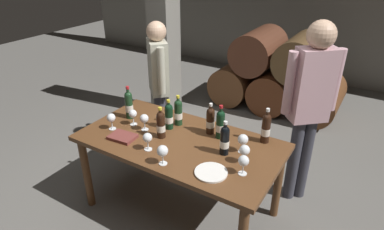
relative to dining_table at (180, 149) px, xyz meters
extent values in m
plane|color=#66635E|center=(0.00, 0.00, -0.67)|extent=(14.00, 14.00, 0.00)
cylinder|color=brown|center=(-0.63, 2.60, -0.37)|extent=(0.60, 0.90, 0.60)
cylinder|color=#562B16|center=(0.00, 2.60, -0.37)|extent=(0.60, 0.90, 0.60)
cylinder|color=brown|center=(0.63, 2.60, -0.37)|extent=(0.60, 0.90, 0.60)
cylinder|color=#532D1D|center=(-0.32, 2.60, 0.18)|extent=(0.60, 0.90, 0.60)
cylinder|color=brown|center=(0.32, 2.60, 0.18)|extent=(0.60, 0.90, 0.60)
cube|color=slate|center=(-1.30, 1.60, 0.63)|extent=(0.32, 0.32, 2.60)
cube|color=brown|center=(0.00, 0.00, 0.07)|extent=(1.70, 0.90, 0.04)
cylinder|color=brown|center=(-0.77, -0.39, -0.31)|extent=(0.07, 0.07, 0.72)
cylinder|color=brown|center=(-0.77, 0.39, -0.31)|extent=(0.07, 0.07, 0.72)
cylinder|color=brown|center=(0.77, 0.39, -0.31)|extent=(0.07, 0.07, 0.72)
cylinder|color=#19381E|center=(-0.63, 0.10, 0.20)|extent=(0.07, 0.07, 0.22)
sphere|color=#19381E|center=(-0.63, 0.10, 0.32)|extent=(0.07, 0.07, 0.07)
cylinder|color=#19381E|center=(-0.63, 0.10, 0.35)|extent=(0.03, 0.03, 0.07)
cylinder|color=#B21E23|center=(-0.63, 0.10, 0.40)|extent=(0.03, 0.03, 0.03)
cylinder|color=silver|center=(-0.63, 0.10, 0.19)|extent=(0.07, 0.07, 0.07)
cylinder|color=black|center=(0.62, 0.35, 0.20)|extent=(0.07, 0.07, 0.22)
sphere|color=black|center=(0.62, 0.35, 0.31)|extent=(0.07, 0.07, 0.07)
cylinder|color=black|center=(0.62, 0.35, 0.34)|extent=(0.03, 0.03, 0.07)
cylinder|color=silver|center=(0.62, 0.35, 0.39)|extent=(0.03, 0.03, 0.02)
cylinder|color=silver|center=(0.62, 0.35, 0.19)|extent=(0.07, 0.07, 0.06)
cylinder|color=black|center=(0.41, 0.02, 0.19)|extent=(0.07, 0.07, 0.20)
sphere|color=black|center=(0.41, 0.02, 0.30)|extent=(0.07, 0.07, 0.07)
cylinder|color=black|center=(0.41, 0.02, 0.32)|extent=(0.03, 0.03, 0.06)
cylinder|color=silver|center=(0.41, 0.02, 0.37)|extent=(0.03, 0.03, 0.02)
cylinder|color=silver|center=(0.41, 0.02, 0.18)|extent=(0.07, 0.07, 0.06)
cylinder|color=black|center=(0.27, 0.22, 0.20)|extent=(0.07, 0.07, 0.21)
sphere|color=black|center=(0.27, 0.22, 0.31)|extent=(0.07, 0.07, 0.07)
cylinder|color=black|center=(0.27, 0.22, 0.34)|extent=(0.03, 0.03, 0.07)
cylinder|color=#B21E23|center=(0.27, 0.22, 0.38)|extent=(0.03, 0.03, 0.02)
cylinder|color=silver|center=(0.27, 0.22, 0.19)|extent=(0.07, 0.07, 0.06)
cylinder|color=black|center=(-0.16, -0.04, 0.19)|extent=(0.07, 0.07, 0.20)
sphere|color=black|center=(-0.16, -0.04, 0.29)|extent=(0.07, 0.07, 0.07)
cylinder|color=black|center=(-0.16, -0.04, 0.32)|extent=(0.03, 0.03, 0.06)
cylinder|color=gold|center=(-0.16, -0.04, 0.36)|extent=(0.03, 0.03, 0.02)
cylinder|color=silver|center=(-0.16, -0.04, 0.18)|extent=(0.07, 0.07, 0.06)
cylinder|color=black|center=(0.16, 0.24, 0.19)|extent=(0.07, 0.07, 0.20)
sphere|color=black|center=(0.16, 0.24, 0.30)|extent=(0.07, 0.07, 0.07)
cylinder|color=black|center=(0.16, 0.24, 0.32)|extent=(0.03, 0.03, 0.06)
cylinder|color=silver|center=(0.16, 0.24, 0.36)|extent=(0.03, 0.03, 0.02)
cylinder|color=silver|center=(0.16, 0.24, 0.18)|extent=(0.07, 0.07, 0.06)
cylinder|color=#19381E|center=(-0.16, 0.23, 0.19)|extent=(0.07, 0.07, 0.20)
sphere|color=#19381E|center=(-0.16, 0.23, 0.30)|extent=(0.07, 0.07, 0.07)
cylinder|color=#19381E|center=(-0.16, 0.23, 0.32)|extent=(0.03, 0.03, 0.06)
cylinder|color=gold|center=(-0.16, 0.23, 0.37)|extent=(0.03, 0.03, 0.02)
cylinder|color=silver|center=(-0.16, 0.23, 0.18)|extent=(0.07, 0.07, 0.06)
cylinder|color=black|center=(-0.19, 0.12, 0.19)|extent=(0.07, 0.07, 0.19)
sphere|color=black|center=(-0.19, 0.12, 0.29)|extent=(0.07, 0.07, 0.07)
cylinder|color=black|center=(-0.19, 0.12, 0.32)|extent=(0.03, 0.03, 0.06)
cylinder|color=gold|center=(-0.19, 0.12, 0.36)|extent=(0.03, 0.03, 0.02)
cylinder|color=silver|center=(-0.19, 0.12, 0.18)|extent=(0.07, 0.07, 0.06)
cylinder|color=white|center=(0.52, 0.11, 0.09)|extent=(0.06, 0.06, 0.00)
cylinder|color=white|center=(0.52, 0.11, 0.13)|extent=(0.01, 0.01, 0.07)
sphere|color=white|center=(0.52, 0.11, 0.21)|extent=(0.08, 0.08, 0.08)
cylinder|color=white|center=(-0.14, -0.25, 0.09)|extent=(0.06, 0.06, 0.00)
cylinder|color=white|center=(-0.14, -0.25, 0.13)|extent=(0.01, 0.01, 0.07)
sphere|color=white|center=(-0.14, -0.25, 0.20)|extent=(0.08, 0.08, 0.08)
cylinder|color=white|center=(0.08, -0.35, 0.09)|extent=(0.06, 0.06, 0.00)
cylinder|color=white|center=(0.08, -0.35, 0.13)|extent=(0.01, 0.01, 0.07)
sphere|color=white|center=(0.08, -0.35, 0.21)|extent=(0.09, 0.09, 0.09)
cylinder|color=white|center=(0.64, -0.15, 0.09)|extent=(0.06, 0.06, 0.00)
cylinder|color=white|center=(0.64, -0.15, 0.13)|extent=(0.01, 0.01, 0.07)
sphere|color=white|center=(0.64, -0.15, 0.20)|extent=(0.08, 0.08, 0.08)
cylinder|color=white|center=(0.59, -0.02, 0.09)|extent=(0.06, 0.06, 0.00)
cylinder|color=white|center=(0.59, -0.02, 0.13)|extent=(0.01, 0.01, 0.07)
sphere|color=white|center=(0.59, -0.02, 0.21)|extent=(0.08, 0.08, 0.08)
cylinder|color=white|center=(-0.36, -0.01, 0.09)|extent=(0.06, 0.06, 0.00)
cylinder|color=white|center=(-0.36, -0.01, 0.13)|extent=(0.01, 0.01, 0.07)
sphere|color=white|center=(-0.36, -0.01, 0.20)|extent=(0.08, 0.08, 0.08)
cylinder|color=white|center=(-0.51, 0.01, 0.09)|extent=(0.06, 0.06, 0.00)
cylinder|color=white|center=(-0.51, 0.01, 0.13)|extent=(0.01, 0.01, 0.07)
sphere|color=white|center=(-0.51, 0.01, 0.20)|extent=(0.07, 0.07, 0.07)
cylinder|color=white|center=(-0.62, -0.15, 0.09)|extent=(0.06, 0.06, 0.00)
cylinder|color=white|center=(-0.62, -0.15, 0.13)|extent=(0.01, 0.01, 0.07)
sphere|color=white|center=(-0.62, -0.15, 0.20)|extent=(0.08, 0.08, 0.08)
cube|color=brown|center=(-0.43, -0.23, 0.11)|extent=(0.23, 0.18, 0.03)
cylinder|color=white|center=(0.44, -0.26, 0.10)|extent=(0.24, 0.24, 0.01)
cylinder|color=#383842|center=(0.89, 0.79, -0.24)|extent=(0.11, 0.11, 0.85)
cylinder|color=#383842|center=(0.80, 0.71, -0.24)|extent=(0.11, 0.11, 0.85)
cube|color=#CC9EA8|center=(0.85, 0.75, 0.51)|extent=(0.36, 0.35, 0.64)
cylinder|color=#CC9EA8|center=(1.00, 0.89, 0.54)|extent=(0.08, 0.08, 0.54)
cylinder|color=#CC9EA8|center=(0.69, 0.61, 0.54)|extent=(0.08, 0.08, 0.54)
sphere|color=tan|center=(0.85, 0.75, 0.93)|extent=(0.23, 0.23, 0.23)
cylinder|color=#383842|center=(-0.79, 0.76, -0.28)|extent=(0.11, 0.11, 0.77)
cylinder|color=#383842|center=(-0.71, 0.68, -0.28)|extent=(0.11, 0.11, 0.77)
cube|color=#B2B29E|center=(-0.75, 0.72, 0.39)|extent=(0.36, 0.35, 0.58)
cylinder|color=#B2B29E|center=(-0.90, 0.87, 0.42)|extent=(0.08, 0.08, 0.49)
cylinder|color=#B2B29E|center=(-0.59, 0.57, 0.42)|extent=(0.08, 0.08, 0.49)
sphere|color=tan|center=(-0.75, 0.72, 0.77)|extent=(0.21, 0.21, 0.21)
camera|label=1|loc=(1.33, -1.97, 1.55)|focal=30.94mm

